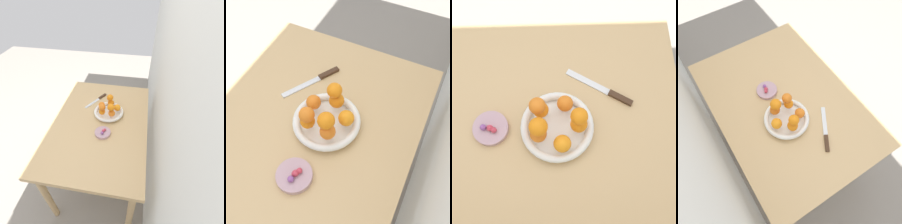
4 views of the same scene
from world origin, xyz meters
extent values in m
plane|color=gray|center=(0.00, 0.00, 0.00)|extent=(6.00, 6.00, 0.00)
cube|color=silver|center=(0.00, 0.47, 1.25)|extent=(4.00, 0.05, 2.50)
cube|color=tan|center=(0.00, 0.00, 0.72)|extent=(1.10, 0.76, 0.04)
cylinder|color=tan|center=(-0.49, -0.32, 0.35)|extent=(0.05, 0.05, 0.70)
cylinder|color=tan|center=(0.49, -0.32, 0.35)|extent=(0.05, 0.05, 0.70)
cylinder|color=tan|center=(-0.49, 0.32, 0.35)|extent=(0.05, 0.05, 0.70)
cylinder|color=tan|center=(0.49, 0.32, 0.35)|extent=(0.05, 0.05, 0.70)
cylinder|color=white|center=(-0.11, 0.05, 0.75)|extent=(0.20, 0.20, 0.01)
torus|color=white|center=(-0.11, 0.05, 0.77)|extent=(0.24, 0.24, 0.03)
cylinder|color=#B28C99|center=(0.12, 0.05, 0.75)|extent=(0.12, 0.12, 0.02)
sphere|color=orange|center=(-0.18, 0.06, 0.81)|extent=(0.06, 0.06, 0.06)
sphere|color=orange|center=(-0.14, -0.01, 0.81)|extent=(0.05, 0.05, 0.05)
sphere|color=orange|center=(-0.06, 0.01, 0.81)|extent=(0.05, 0.05, 0.05)
sphere|color=orange|center=(-0.05, 0.09, 0.81)|extent=(0.05, 0.05, 0.05)
sphere|color=orange|center=(-0.12, 0.12, 0.81)|extent=(0.06, 0.06, 0.06)
sphere|color=orange|center=(-0.05, 0.01, 0.86)|extent=(0.05, 0.05, 0.05)
sphere|color=orange|center=(-0.18, 0.05, 0.86)|extent=(0.05, 0.05, 0.05)
sphere|color=orange|center=(-0.05, 0.08, 0.86)|extent=(0.06, 0.06, 0.06)
sphere|color=#C6384C|center=(0.11, 0.05, 0.77)|extent=(0.02, 0.02, 0.02)
sphere|color=#C6384C|center=(0.12, 0.05, 0.77)|extent=(0.02, 0.02, 0.02)
sphere|color=#8C4C99|center=(0.14, 0.05, 0.77)|extent=(0.02, 0.02, 0.02)
sphere|color=#C6384C|center=(0.10, 0.06, 0.77)|extent=(0.02, 0.02, 0.02)
cube|color=#3F2819|center=(-0.33, -0.05, 0.75)|extent=(0.09, 0.06, 0.01)
cube|color=silver|center=(-0.22, -0.12, 0.74)|extent=(0.16, 0.11, 0.01)
camera|label=1|loc=(0.96, 0.27, 1.74)|focal=28.00mm
camera|label=2|loc=(0.36, 0.32, 1.61)|focal=45.00mm
camera|label=3|loc=(-0.12, 0.32, 1.66)|focal=45.00mm
camera|label=4|loc=(-0.56, 0.32, 1.81)|focal=35.00mm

